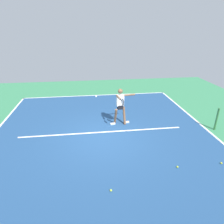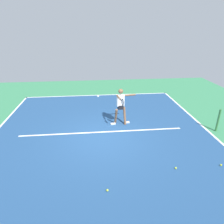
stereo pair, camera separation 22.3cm
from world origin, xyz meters
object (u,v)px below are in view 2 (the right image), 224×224
net_post (218,120)px  tennis_player (121,104)px  tennis_ball_near_player (221,165)px  tennis_ball_by_baseline (107,190)px  tennis_ball_by_sideline (176,168)px

net_post → tennis_player: bearing=-15.0°
net_post → tennis_player: size_ratio=0.60×
net_post → tennis_ball_near_player: bearing=61.8°
net_post → tennis_ball_by_baseline: size_ratio=16.21×
tennis_player → tennis_ball_near_player: tennis_player is taller
tennis_player → tennis_ball_by_sideline: (-1.38, 3.48, -1.00)m
net_post → tennis_ball_near_player: net_post is taller
net_post → tennis_ball_by_baseline: net_post is taller
tennis_ball_by_sideline → tennis_player: bearing=-68.4°
tennis_player → tennis_ball_by_baseline: tennis_player is taller
net_post → tennis_ball_by_sideline: size_ratio=16.21×
net_post → tennis_ball_by_baseline: bearing=30.5°
tennis_player → net_post: bearing=157.5°
tennis_player → tennis_ball_by_sideline: tennis_player is taller
tennis_ball_by_sideline → tennis_ball_near_player: bearing=179.8°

